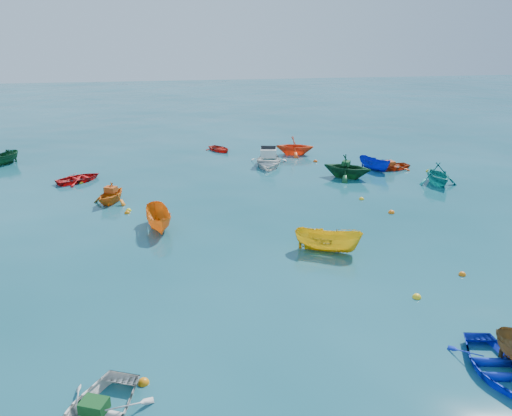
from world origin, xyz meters
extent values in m
plane|color=#0A424A|center=(0.00, 0.00, 0.00)|extent=(160.00, 160.00, 0.00)
imported|color=#0F28C0|center=(5.15, -9.87, 0.00)|extent=(2.89, 3.58, 0.66)
imported|color=orange|center=(-8.45, 8.49, 0.00)|extent=(3.15, 3.30, 1.36)
imported|color=yellow|center=(2.59, -0.48, 0.00)|extent=(3.47, 2.47, 1.26)
imported|color=teal|center=(13.28, 8.77, 0.00)|extent=(2.82, 3.20, 1.58)
imported|color=red|center=(-11.15, 13.45, 0.00)|extent=(3.78, 3.53, 0.64)
imported|color=orange|center=(-5.47, 3.74, 0.00)|extent=(1.69, 3.48, 1.29)
imported|color=#104422|center=(7.64, 11.23, 0.00)|extent=(4.41, 4.28, 1.77)
imported|color=red|center=(11.73, 12.86, 0.00)|extent=(3.27, 2.62, 0.60)
imported|color=#0D1CA6|center=(10.37, 12.81, 0.00)|extent=(2.26, 3.00, 1.10)
imported|color=#B81A0F|center=(-0.55, 20.82, 0.00)|extent=(2.80, 3.09, 0.53)
imported|color=#F44817|center=(5.56, 18.45, 0.00)|extent=(3.76, 3.46, 1.65)
imported|color=#104724|center=(-17.88, 18.84, 0.00)|extent=(3.08, 2.95, 1.20)
imported|color=silver|center=(2.73, 15.44, 0.00)|extent=(3.78, 4.66, 1.45)
cube|color=#134C1D|center=(-7.02, -10.06, 0.54)|extent=(0.86, 0.77, 0.34)
cube|color=#C04613|center=(-8.42, 8.53, 0.85)|extent=(0.85, 0.78, 0.33)
cube|color=#124920|center=(7.56, 11.28, 1.05)|extent=(0.78, 0.83, 0.32)
cube|color=#D34A15|center=(11.63, 12.84, 0.47)|extent=(0.64, 0.77, 0.33)
sphere|color=orange|center=(-5.80, -8.67, 0.00)|extent=(0.36, 0.36, 0.36)
sphere|color=yellow|center=(4.83, -5.30, 0.00)|extent=(0.35, 0.35, 0.35)
sphere|color=orange|center=(7.69, -3.82, 0.00)|extent=(0.32, 0.32, 0.32)
sphere|color=yellow|center=(-7.31, 6.83, 0.00)|extent=(0.32, 0.32, 0.32)
sphere|color=orange|center=(-7.37, 6.43, 0.00)|extent=(0.32, 0.32, 0.32)
sphere|color=yellow|center=(6.98, 6.50, 0.00)|extent=(0.32, 0.32, 0.32)
sphere|color=orange|center=(7.83, 3.93, 0.00)|extent=(0.37, 0.37, 0.37)
sphere|color=gold|center=(-10.96, 12.98, 0.00)|extent=(0.33, 0.33, 0.33)
sphere|color=#DB470B|center=(6.64, 15.83, 0.00)|extent=(0.35, 0.35, 0.35)
sphere|color=yellow|center=(14.18, 11.64, 0.00)|extent=(0.38, 0.38, 0.38)
camera|label=1|loc=(-4.46, -21.53, 10.32)|focal=35.00mm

